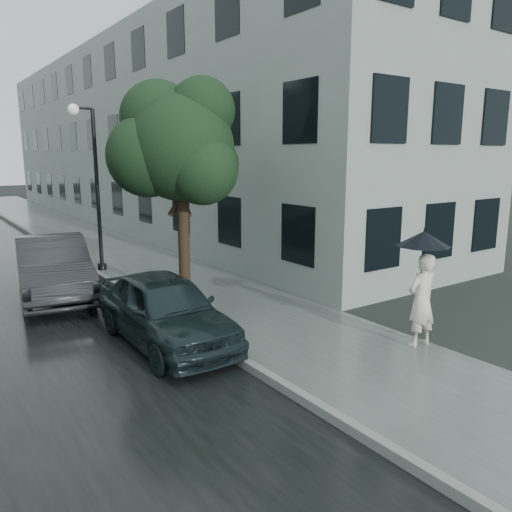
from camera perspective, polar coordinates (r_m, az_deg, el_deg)
ground at (r=9.54m, az=7.47°, el=-10.68°), size 120.00×120.00×0.00m
sidewalk at (r=19.83m, az=-15.97°, el=0.63°), size 3.50×60.00×0.01m
kerb_near at (r=19.32m, az=-21.09°, el=0.24°), size 0.15×60.00×0.15m
building_near at (r=28.42m, az=-11.42°, el=13.10°), size 7.02×36.00×9.00m
pedestrian at (r=9.90m, az=18.39°, el=-4.83°), size 0.67×0.45×1.79m
umbrella at (r=9.64m, az=18.59°, el=1.88°), size 1.06×1.06×1.33m
street_tree at (r=12.18m, az=-8.77°, el=12.26°), size 3.28×2.98×5.38m
lamp_post at (r=16.19m, az=-18.28°, el=8.47°), size 0.85×0.32×5.05m
car_near at (r=9.74m, az=-10.33°, el=-5.99°), size 1.65×4.01×1.36m
car_far at (r=13.73m, az=-22.19°, el=-1.21°), size 2.26×4.82×1.53m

